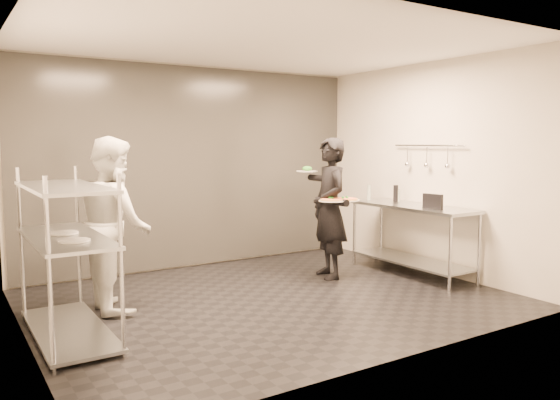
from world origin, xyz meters
TOP-DOWN VIEW (x-y plane):
  - room_shell at (0.00, 1.18)m, footprint 5.00×4.00m
  - pass_rack at (-2.15, -0.00)m, footprint 0.60×1.60m
  - prep_counter at (2.18, 0.00)m, footprint 0.60×1.80m
  - utensil_rail at (2.43, -0.00)m, footprint 0.07×1.20m
  - waiter at (1.15, 0.45)m, footprint 0.58×0.74m
  - chef at (-1.55, 0.60)m, footprint 0.72×0.91m
  - pizza_plate_near at (1.02, 0.24)m, footprint 0.32×0.32m
  - pizza_plate_far at (1.26, 0.27)m, footprint 0.36×0.36m
  - salad_plate at (1.02, 0.76)m, footprint 0.28×0.28m
  - pos_monitor at (2.06, -0.45)m, footprint 0.09×0.27m
  - bottle_green at (2.13, 0.80)m, footprint 0.06×0.06m
  - bottle_clear at (2.30, 0.38)m, footprint 0.05×0.05m
  - bottle_dark at (2.26, 0.40)m, footprint 0.07×0.07m

SIDE VIEW (x-z plane):
  - prep_counter at x=2.18m, z-range 0.17..1.09m
  - pass_rack at x=-2.15m, z-range 0.02..1.52m
  - waiter at x=1.15m, z-range 0.00..1.80m
  - chef at x=-1.55m, z-range 0.00..1.81m
  - bottle_clear at x=2.30m, z-range 0.92..1.09m
  - pos_monitor at x=2.06m, z-range 0.92..1.11m
  - pizza_plate_far at x=1.26m, z-range 1.00..1.05m
  - bottle_green at x=2.13m, z-range 0.92..1.14m
  - pizza_plate_near at x=1.02m, z-range 1.00..1.06m
  - bottle_dark at x=2.26m, z-range 0.92..1.15m
  - salad_plate at x=1.02m, z-range 1.35..1.42m
  - room_shell at x=0.00m, z-range 0.00..2.80m
  - utensil_rail at x=2.43m, z-range 1.39..1.70m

